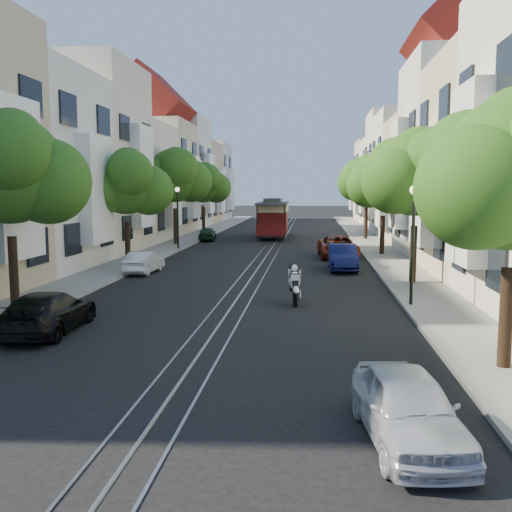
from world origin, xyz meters
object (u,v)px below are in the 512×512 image
(lamp_west, at_px, (178,208))
(parked_car_e_mid, at_px, (343,257))
(tree_e_b, at_px, (417,175))
(tree_e_c, at_px, (385,182))
(tree_w_b, at_px, (127,184))
(parked_car_w_far, at_px, (207,234))
(parked_car_e_near, at_px, (408,407))
(lamp_east, at_px, (413,227))
(tree_e_d, at_px, (368,180))
(tree_w_d, at_px, (204,184))
(tree_w_a, at_px, (10,171))
(parked_car_e_far, at_px, (338,247))
(sportbike_rider, at_px, (294,282))
(cable_car, at_px, (273,217))
(parked_car_w_mid, at_px, (144,262))
(parked_car_w_near, at_px, (48,312))
(tree_w_c, at_px, (175,176))

(lamp_west, relative_size, parked_car_e_mid, 1.05)
(lamp_west, bearing_deg, tree_e_b, -43.85)
(tree_e_b, xyz_separation_m, tree_e_c, (-0.00, 11.00, -0.13))
(tree_e_b, relative_size, tree_w_b, 1.07)
(tree_e_c, distance_m, parked_car_w_far, 16.33)
(tree_e_b, bearing_deg, parked_car_e_near, -100.18)
(tree_w_b, bearing_deg, lamp_east, -36.58)
(tree_e_d, distance_m, tree_w_d, 15.25)
(lamp_east, height_order, lamp_west, same)
(tree_w_d, bearing_deg, tree_e_c, -48.01)
(tree_e_b, bearing_deg, tree_w_b, 160.85)
(tree_e_b, bearing_deg, tree_w_a, -154.08)
(tree_e_c, distance_m, lamp_east, 16.10)
(tree_e_d, bearing_deg, lamp_west, -146.50)
(tree_e_b, bearing_deg, parked_car_e_far, 106.59)
(sportbike_rider, bearing_deg, cable_car, 89.87)
(tree_e_b, xyz_separation_m, parked_car_e_far, (-2.86, 9.60, -4.07))
(tree_e_b, relative_size, parked_car_e_near, 1.90)
(cable_car, height_order, parked_car_w_mid, cable_car)
(parked_car_e_mid, bearing_deg, parked_car_w_mid, -169.41)
(parked_car_w_far, bearing_deg, parked_car_w_mid, 83.89)
(tree_e_c, relative_size, tree_w_d, 1.00)
(sportbike_rider, xyz_separation_m, parked_car_w_far, (-7.80, 24.84, -0.25))
(lamp_east, relative_size, parked_car_w_far, 1.27)
(sportbike_rider, bearing_deg, parked_car_w_near, -150.50)
(tree_e_b, xyz_separation_m, tree_w_a, (-14.40, -7.00, 0.00))
(tree_w_d, bearing_deg, lamp_east, -67.20)
(tree_e_d, height_order, tree_w_d, tree_e_d)
(tree_e_c, height_order, parked_car_w_mid, tree_e_c)
(parked_car_w_near, xyz_separation_m, parked_car_w_mid, (-0.68, 11.80, -0.06))
(parked_car_e_near, relative_size, parked_car_w_near, 0.84)
(tree_e_b, height_order, tree_w_b, tree_e_b)
(tree_e_b, relative_size, tree_e_d, 0.98)
(parked_car_e_far, bearing_deg, tree_w_a, -128.34)
(parked_car_e_near, relative_size, parked_car_w_far, 1.07)
(lamp_west, bearing_deg, tree_w_d, 93.44)
(tree_e_b, bearing_deg, tree_w_c, 131.99)
(tree_e_c, distance_m, parked_car_w_near, 24.14)
(tree_w_b, xyz_separation_m, parked_car_w_mid, (1.66, -2.73, -3.86))
(parked_car_w_near, height_order, parked_car_w_far, parked_car_w_near)
(parked_car_e_mid, distance_m, parked_car_w_mid, 10.09)
(tree_e_d, relative_size, parked_car_e_mid, 1.72)
(lamp_west, relative_size, parked_car_e_near, 1.19)
(tree_e_c, height_order, tree_w_a, tree_w_a)
(tree_e_d, distance_m, parked_car_w_far, 13.68)
(tree_e_d, xyz_separation_m, tree_w_d, (-14.40, 5.00, -0.27))
(sportbike_rider, relative_size, cable_car, 0.24)
(tree_e_c, xyz_separation_m, parked_car_e_mid, (-2.86, -6.69, -3.94))
(parked_car_e_near, height_order, parked_car_e_mid, parked_car_e_mid)
(cable_car, relative_size, parked_car_w_near, 1.93)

